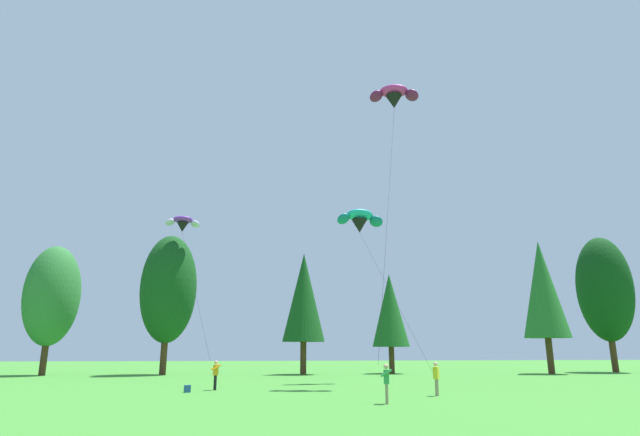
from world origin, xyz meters
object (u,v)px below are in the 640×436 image
kite_flyer_near (216,373)px  backpack (187,389)px  kite_flyer_mid (386,380)px  kite_flyer_far (436,376)px  parafoil_kite_high_purple (183,223)px  parafoil_kite_far_teal (360,221)px  parafoil_kite_mid_magenta (394,96)px

kite_flyer_near → backpack: size_ratio=4.23×
kite_flyer_near → kite_flyer_mid: 12.24m
kite_flyer_far → parafoil_kite_high_purple: parafoil_kite_high_purple is taller
kite_flyer_far → backpack: 13.65m
parafoil_kite_far_teal → backpack: parafoil_kite_far_teal is taller
parafoil_kite_high_purple → backpack: bearing=-79.9°
kite_flyer_far → parafoil_kite_high_purple: (-16.79, 25.02, 13.79)m
parafoil_kite_far_teal → backpack: 18.62m
kite_flyer_far → parafoil_kite_far_teal: (-1.31, 11.96, 11.29)m
parafoil_kite_high_purple → parafoil_kite_mid_magenta: size_ratio=1.02×
kite_flyer_mid → parafoil_kite_far_teal: bearing=81.6°
parafoil_kite_mid_magenta → parafoil_kite_far_teal: (-1.82, 4.64, -8.58)m
parafoil_kite_mid_magenta → backpack: parafoil_kite_mid_magenta is taller
parafoil_kite_high_purple → parafoil_kite_mid_magenta: 25.49m
kite_flyer_mid → parafoil_kite_far_teal: parafoil_kite_far_teal is taller
kite_flyer_far → kite_flyer_mid: bearing=-134.7°
kite_flyer_near → parafoil_kite_far_teal: (10.31, 6.34, 11.28)m
kite_flyer_far → parafoil_kite_far_teal: size_ratio=0.13×
kite_flyer_mid → kite_flyer_near: bearing=130.8°
kite_flyer_near → parafoil_kite_high_purple: (-5.17, 19.40, 13.78)m
parafoil_kite_mid_magenta → parafoil_kite_high_purple: bearing=134.3°
backpack → kite_flyer_mid: bearing=-63.9°
parafoil_kite_far_teal → backpack: bearing=-145.8°
kite_flyer_mid → kite_flyer_far: size_ratio=1.00×
kite_flyer_near → kite_flyer_far: size_ratio=1.00×
backpack → kite_flyer_far: bearing=-41.9°
kite_flyer_mid → parafoil_kite_mid_magenta: 23.06m
parafoil_kite_mid_magenta → parafoil_kite_far_teal: bearing=111.4°
backpack → kite_flyer_near: bearing=24.1°
kite_flyer_far → backpack: (-13.03, 3.99, -0.79)m
parafoil_kite_high_purple → backpack: parafoil_kite_high_purple is taller
kite_flyer_near → kite_flyer_far: 12.90m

